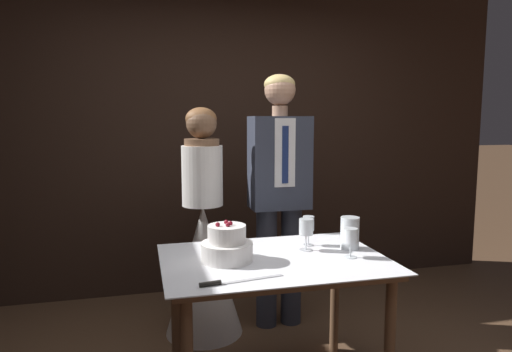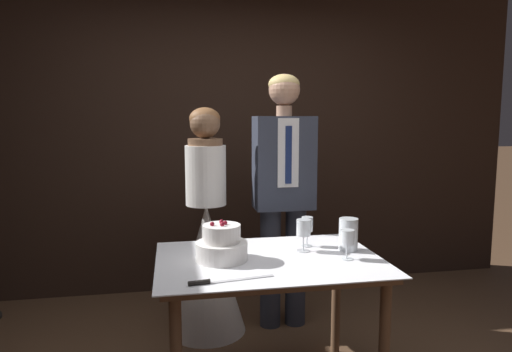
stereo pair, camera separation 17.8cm
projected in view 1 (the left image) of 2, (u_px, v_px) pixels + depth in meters
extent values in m
cube|color=black|center=(219.00, 138.00, 4.02)|extent=(5.33, 0.12, 2.68)
cylinder|color=brown|center=(389.00, 348.00, 2.30)|extent=(0.06, 0.06, 0.73)
cylinder|color=brown|center=(176.00, 314.00, 2.70)|extent=(0.06, 0.06, 0.73)
cylinder|color=brown|center=(335.00, 298.00, 2.94)|extent=(0.06, 0.06, 0.73)
cube|color=brown|center=(275.00, 262.00, 2.45)|extent=(1.13, 0.79, 0.03)
cube|color=white|center=(275.00, 258.00, 2.45)|extent=(1.19, 0.85, 0.01)
cylinder|color=white|center=(227.00, 252.00, 2.39)|extent=(0.27, 0.27, 0.10)
cylinder|color=white|center=(227.00, 234.00, 2.38)|extent=(0.20, 0.20, 0.09)
sphere|color=maroon|center=(230.00, 223.00, 2.38)|extent=(0.02, 0.02, 0.02)
sphere|color=maroon|center=(226.00, 222.00, 2.41)|extent=(0.02, 0.02, 0.02)
sphere|color=maroon|center=(218.00, 225.00, 2.35)|extent=(0.02, 0.02, 0.02)
sphere|color=maroon|center=(228.00, 225.00, 2.34)|extent=(0.02, 0.02, 0.02)
cube|color=silver|center=(252.00, 279.00, 2.12)|extent=(0.31, 0.07, 0.00)
cylinder|color=black|center=(210.00, 284.00, 2.03)|extent=(0.10, 0.04, 0.02)
cylinder|color=silver|center=(350.00, 257.00, 2.46)|extent=(0.07, 0.07, 0.00)
cylinder|color=silver|center=(350.00, 250.00, 2.45)|extent=(0.01, 0.01, 0.08)
cylinder|color=silver|center=(351.00, 235.00, 2.44)|extent=(0.07, 0.07, 0.08)
cylinder|color=silver|center=(306.00, 250.00, 2.59)|extent=(0.08, 0.08, 0.00)
cylinder|color=silver|center=(306.00, 242.00, 2.58)|extent=(0.01, 0.01, 0.09)
cylinder|color=silver|center=(306.00, 227.00, 2.57)|extent=(0.08, 0.08, 0.09)
cylinder|color=maroon|center=(306.00, 232.00, 2.58)|extent=(0.07, 0.07, 0.03)
cylinder|color=silver|center=(308.00, 245.00, 2.69)|extent=(0.06, 0.06, 0.00)
cylinder|color=silver|center=(308.00, 238.00, 2.69)|extent=(0.01, 0.01, 0.09)
cylinder|color=silver|center=(308.00, 223.00, 2.68)|extent=(0.07, 0.07, 0.08)
cylinder|color=silver|center=(350.00, 233.00, 2.61)|extent=(0.11, 0.11, 0.18)
cylinder|color=silver|center=(350.00, 242.00, 2.62)|extent=(0.05, 0.05, 0.08)
sphere|color=#F9CC4C|center=(350.00, 233.00, 2.61)|extent=(0.02, 0.02, 0.02)
cone|color=white|center=(204.00, 270.00, 3.20)|extent=(0.54, 0.54, 0.92)
cylinder|color=white|center=(202.00, 176.00, 3.12)|extent=(0.28, 0.28, 0.41)
cylinder|color=brown|center=(202.00, 142.00, 3.09)|extent=(0.24, 0.24, 0.05)
sphere|color=brown|center=(201.00, 123.00, 3.07)|extent=(0.21, 0.21, 0.21)
ellipsoid|color=brown|center=(201.00, 119.00, 3.08)|extent=(0.21, 0.21, 0.16)
cylinder|color=#333847|center=(266.00, 267.00, 3.31)|extent=(0.15, 0.15, 0.87)
cylinder|color=#333847|center=(291.00, 265.00, 3.36)|extent=(0.15, 0.15, 0.87)
cube|color=#333847|center=(280.00, 163.00, 3.24)|extent=(0.42, 0.24, 0.66)
cube|color=white|center=(285.00, 153.00, 3.11)|extent=(0.15, 0.01, 0.47)
cube|color=navy|center=(285.00, 155.00, 3.11)|extent=(0.04, 0.01, 0.39)
cylinder|color=tan|center=(280.00, 111.00, 3.20)|extent=(0.11, 0.11, 0.07)
sphere|color=tan|center=(280.00, 90.00, 3.18)|extent=(0.22, 0.22, 0.22)
ellipsoid|color=#D6B770|center=(280.00, 84.00, 3.18)|extent=(0.22, 0.22, 0.14)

